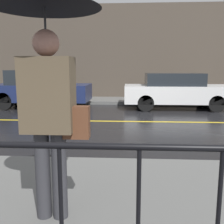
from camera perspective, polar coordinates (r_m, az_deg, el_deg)
ground_plane at (r=7.93m, az=6.87°, el=-2.10°), size 80.00×80.00×0.00m
sidewalk_near at (r=3.01m, az=12.97°, el=-20.93°), size 28.00×3.05×0.13m
sidewalk_far at (r=12.56m, az=5.65°, el=2.48°), size 28.00×2.06×0.13m
lane_marking at (r=7.93m, az=6.87°, el=-2.07°), size 25.20×0.12×0.01m
building_storefront at (r=13.68m, az=5.63°, el=12.72°), size 28.00×0.30×4.74m
railing_foreground at (r=1.57m, az=22.10°, el=-20.55°), size 12.00×0.04×1.07m
pedestrian at (r=2.46m, az=-14.06°, el=14.46°), size 1.00×1.00×2.19m
car_navy at (r=11.13m, az=-15.34°, el=4.94°), size 3.92×1.83×1.52m
car_white at (r=10.71m, az=13.81°, el=4.56°), size 4.16×1.78×1.40m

